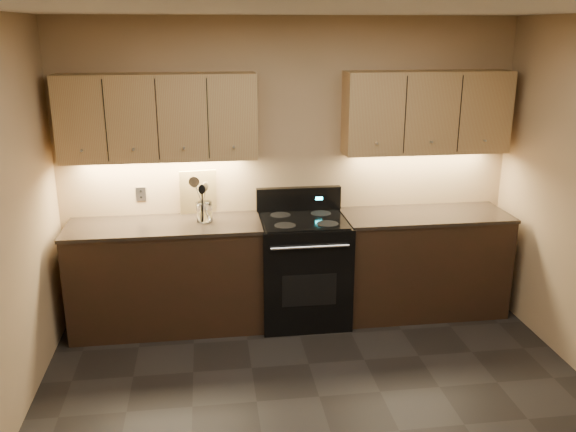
{
  "coord_description": "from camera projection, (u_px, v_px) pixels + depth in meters",
  "views": [
    {
      "loc": [
        -0.73,
        -3.23,
        2.49
      ],
      "look_at": [
        -0.09,
        1.45,
        1.04
      ],
      "focal_mm": 38.0,
      "sensor_mm": 36.0,
      "label": 1
    }
  ],
  "objects": [
    {
      "name": "upper_cab_left",
      "position": [
        158.0,
        117.0,
        4.97
      ],
      "size": [
        1.6,
        0.3,
        0.7
      ],
      "primitive_type": "cube",
      "color": "tan",
      "rests_on": "wall_back"
    },
    {
      "name": "stove",
      "position": [
        303.0,
        268.0,
        5.35
      ],
      "size": [
        0.76,
        0.68,
        1.14
      ],
      "color": "black",
      "rests_on": "ground"
    },
    {
      "name": "upper_cab_right",
      "position": [
        427.0,
        112.0,
        5.26
      ],
      "size": [
        1.44,
        0.3,
        0.7
      ],
      "primitive_type": "cube",
      "color": "tan",
      "rests_on": "wall_back"
    },
    {
      "name": "black_spoon",
      "position": [
        202.0,
        201.0,
        5.12
      ],
      "size": [
        0.07,
        0.12,
        0.32
      ],
      "primitive_type": null,
      "rotation": [
        0.17,
        -0.02,
        0.11
      ],
      "color": "black",
      "rests_on": "utensil_crock"
    },
    {
      "name": "steel_spatula",
      "position": [
        208.0,
        199.0,
        5.11
      ],
      "size": [
        0.22,
        0.13,
        0.37
      ],
      "primitive_type": null,
      "rotation": [
        0.04,
        -0.33,
        -0.35
      ],
      "color": "silver",
      "rests_on": "utensil_crock"
    },
    {
      "name": "ceiling",
      "position": [
        343.0,
        7.0,
        3.12
      ],
      "size": [
        4.0,
        4.0,
        0.0
      ],
      "primitive_type": "plane",
      "rotation": [
        3.14,
        0.0,
        0.0
      ],
      "color": "silver",
      "rests_on": "wall_back"
    },
    {
      "name": "outlet_plate",
      "position": [
        141.0,
        194.0,
        5.28
      ],
      "size": [
        0.08,
        0.01,
        0.12
      ],
      "primitive_type": "cube",
      "color": "#B2B5BA",
      "rests_on": "wall_back"
    },
    {
      "name": "utensil_crock",
      "position": [
        204.0,
        213.0,
        5.14
      ],
      "size": [
        0.17,
        0.17,
        0.17
      ],
      "color": "white",
      "rests_on": "counter_left"
    },
    {
      "name": "wall_back",
      "position": [
        289.0,
        169.0,
        5.4
      ],
      "size": [
        4.0,
        0.04,
        2.6
      ],
      "primitive_type": "cube",
      "color": "tan",
      "rests_on": "ground"
    },
    {
      "name": "counter_left",
      "position": [
        167.0,
        276.0,
        5.22
      ],
      "size": [
        1.62,
        0.62,
        0.93
      ],
      "color": "black",
      "rests_on": "ground"
    },
    {
      "name": "counter_right",
      "position": [
        422.0,
        262.0,
        5.51
      ],
      "size": [
        1.46,
        0.62,
        0.93
      ],
      "color": "black",
      "rests_on": "ground"
    },
    {
      "name": "cutting_board",
      "position": [
        198.0,
        192.0,
        5.31
      ],
      "size": [
        0.33,
        0.12,
        0.4
      ],
      "primitive_type": "cube",
      "rotation": [
        0.16,
        0.0,
        0.13
      ],
      "color": "tan",
      "rests_on": "counter_left"
    },
    {
      "name": "wooden_spoon",
      "position": [
        201.0,
        202.0,
        5.1
      ],
      "size": [
        0.12,
        0.1,
        0.32
      ],
      "primitive_type": null,
      "rotation": [
        -0.03,
        0.18,
        0.31
      ],
      "color": "tan",
      "rests_on": "utensil_crock"
    },
    {
      "name": "steel_skimmer",
      "position": [
        208.0,
        199.0,
        5.1
      ],
      "size": [
        0.21,
        0.11,
        0.38
      ],
      "primitive_type": null,
      "rotation": [
        -0.02,
        -0.32,
        -0.06
      ],
      "color": "silver",
      "rests_on": "utensil_crock"
    }
  ]
}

